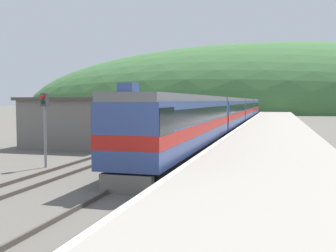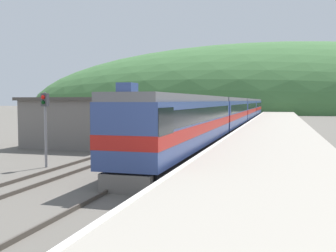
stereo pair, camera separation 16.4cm
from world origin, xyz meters
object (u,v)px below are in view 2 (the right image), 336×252
(carriage_third, at_px, (244,110))
(signal_post_siding, at_px, (45,114))
(carriage_second, at_px, (228,113))
(express_train_lead_car, at_px, (185,124))
(siding_train, at_px, (207,112))
(carriage_fourth, at_px, (252,108))

(carriage_third, distance_m, signal_post_siding, 48.31)
(carriage_second, distance_m, signal_post_siding, 28.10)
(express_train_lead_car, distance_m, carriage_third, 42.15)
(carriage_second, bearing_deg, carriage_third, 90.00)
(siding_train, xyz_separation_m, signal_post_siding, (-1.72, -39.96, 0.97))
(express_train_lead_car, bearing_deg, signal_post_siding, -139.04)
(express_train_lead_car, height_order, siding_train, express_train_lead_car)
(carriage_third, relative_size, signal_post_siding, 4.75)
(carriage_third, height_order, signal_post_siding, signal_post_siding)
(carriage_second, distance_m, carriage_third, 20.54)
(express_train_lead_car, xyz_separation_m, signal_post_siding, (-6.57, -5.70, 0.75))
(express_train_lead_car, relative_size, carriage_third, 1.08)
(express_train_lead_car, height_order, carriage_third, express_train_lead_car)
(carriage_third, height_order, siding_train, carriage_third)
(siding_train, bearing_deg, carriage_third, 58.43)
(siding_train, height_order, signal_post_siding, signal_post_siding)
(carriage_third, relative_size, carriage_fourth, 1.00)
(carriage_third, distance_m, siding_train, 9.27)
(carriage_fourth, xyz_separation_m, siding_train, (-4.85, -28.44, -0.21))
(carriage_second, relative_size, carriage_fourth, 1.00)
(carriage_fourth, relative_size, siding_train, 0.50)
(carriage_second, height_order, carriage_third, same)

